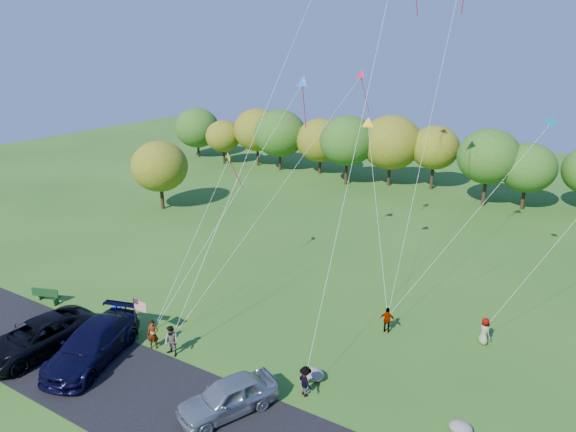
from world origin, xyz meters
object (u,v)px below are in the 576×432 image
minivan_silver (228,397)px  flyer_e (484,331)px  flyer_b (171,341)px  minivan_navy (92,344)px  flyer_c (305,381)px  trash_barrel (117,313)px  flyer_a (153,334)px  minivan_dark (37,337)px  park_bench (46,295)px  flyer_d (387,320)px

minivan_silver → flyer_e: bearing=78.4°
flyer_b → minivan_navy: bearing=-136.2°
flyer_c → trash_barrel: size_ratio=1.86×
flyer_a → flyer_b: (1.37, 0.00, 0.02)m
minivan_dark → flyer_e: size_ratio=3.96×
flyer_a → flyer_e: 18.39m
flyer_e → park_bench: flyer_e is taller
flyer_d → flyer_b: bearing=32.1°
flyer_a → park_bench: flyer_a is taller
minivan_silver → park_bench: (-16.54, 2.25, -0.32)m
minivan_silver → flyer_a: bearing=-172.1°
flyer_e → flyer_c: bearing=94.7°
minivan_dark → park_bench: 6.06m
flyer_d → park_bench: (-20.22, -8.05, -0.24)m
park_bench → trash_barrel: bearing=-11.2°
flyer_d → trash_barrel: (-14.64, -7.11, -0.36)m
flyer_b → park_bench: 11.18m
minivan_dark → minivan_navy: (3.21, 1.00, 0.06)m
flyer_c → park_bench: size_ratio=0.88×
minivan_dark → trash_barrel: (0.84, 4.70, -0.52)m
minivan_dark → minivan_navy: size_ratio=0.98×
flyer_d → trash_barrel: bearing=15.6°
minivan_dark → flyer_b: (6.44, 3.53, -0.06)m
minivan_silver → flyer_c: size_ratio=3.03×
minivan_navy → flyer_c: bearing=0.3°
trash_barrel → flyer_b: bearing=-11.7°
flyer_c → flyer_d: 7.53m
flyer_d → flyer_e: (5.08, 1.64, 0.01)m
minivan_dark → minivan_silver: 11.90m
trash_barrel → minivan_dark: bearing=-100.1°
flyer_b → park_bench: flyer_b is taller
minivan_silver → flyer_e: minivan_silver is taller
flyer_c → minivan_dark: bearing=45.5°
minivan_silver → flyer_b: 5.74m
minivan_dark → flyer_d: bearing=41.0°
minivan_dark → minivan_silver: bearing=10.9°
minivan_silver → flyer_d: bearing=95.0°
flyer_d → park_bench: flyer_d is taller
minivan_navy → flyer_d: bearing=24.6°
minivan_navy → flyer_e: minivan_navy is taller
flyer_a → flyer_b: size_ratio=0.97×
trash_barrel → minivan_navy: bearing=-57.2°
flyer_a → trash_barrel: size_ratio=2.03×
park_bench → trash_barrel: 5.65m
minivan_silver → flyer_a: (-6.74, 2.03, -0.01)m
minivan_navy → flyer_c: size_ratio=4.13×
minivan_navy → flyer_c: minivan_navy is taller
minivan_silver → flyer_a: flyer_a is taller
flyer_b → minivan_dark: bearing=-145.6°
flyer_c → flyer_e: size_ratio=0.98×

